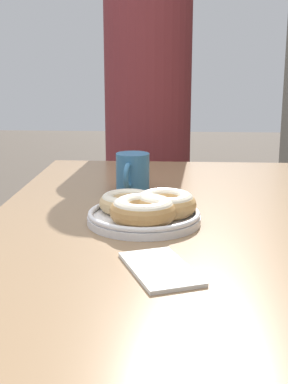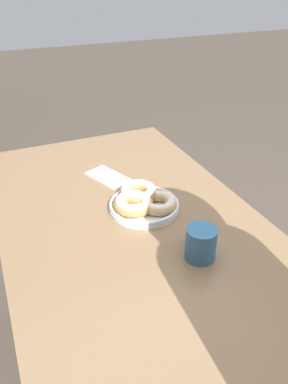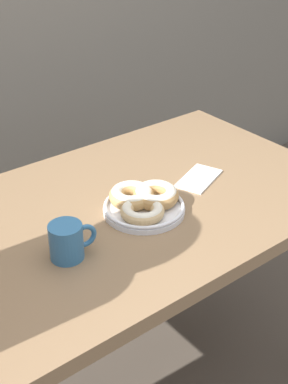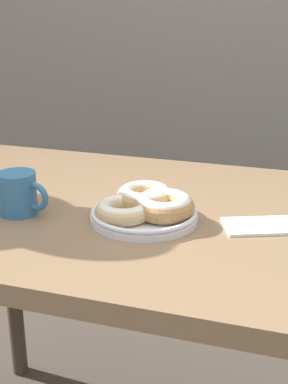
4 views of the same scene
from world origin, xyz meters
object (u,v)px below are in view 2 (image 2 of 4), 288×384
object	(u,v)px
dining_table	(128,238)
coffee_mug	(200,242)
donut_plate	(143,201)
napkin	(108,177)

from	to	relation	value
dining_table	coffee_mug	world-z (taller)	coffee_mug
coffee_mug	dining_table	bearing A→B (deg)	22.56
donut_plate	napkin	size ratio (longest dim) A/B	1.33
donut_plate	napkin	xyz separation A→B (m)	(0.23, 0.03, -0.03)
dining_table	coffee_mug	bearing A→B (deg)	-157.44
dining_table	napkin	bearing A→B (deg)	-4.83
dining_table	napkin	world-z (taller)	napkin
coffee_mug	napkin	xyz separation A→B (m)	(0.48, 0.08, -0.04)
coffee_mug	napkin	world-z (taller)	coffee_mug
dining_table	coffee_mug	size ratio (longest dim) A/B	10.59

